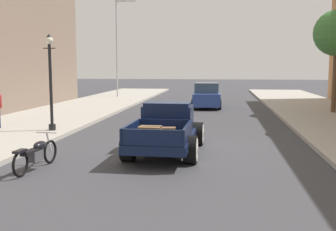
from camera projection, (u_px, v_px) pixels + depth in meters
name	position (u px, v px, depth m)	size (l,w,h in m)	color
ground_plane	(177.00, 147.00, 13.51)	(140.00, 140.00, 0.00)	#3D3D42
hotrod_truck_navy	(167.00, 128.00, 12.88)	(2.25, 4.97, 1.58)	#0F1938
motorcycle_parked	(36.00, 153.00, 10.55)	(0.62, 2.12, 0.93)	black
car_background_blue	(206.00, 96.00, 26.38)	(2.00, 4.37, 1.65)	#284293
street_lamp_near	(50.00, 75.00, 15.96)	(0.50, 0.32, 3.85)	black
flagpole	(119.00, 29.00, 33.36)	(1.74, 0.16, 9.16)	#B2B2B7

